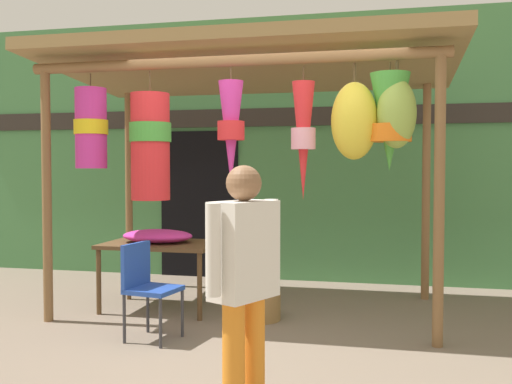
{
  "coord_description": "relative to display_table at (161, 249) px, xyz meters",
  "views": [
    {
      "loc": [
        1.11,
        -5.05,
        1.5
      ],
      "look_at": [
        -0.23,
        0.79,
        1.25
      ],
      "focal_mm": 41.02,
      "sensor_mm": 36.0,
      "label": 1
    }
  ],
  "objects": [
    {
      "name": "shop_facade",
      "position": [
        1.23,
        2.01,
        1.11
      ],
      "size": [
        10.88,
        0.29,
        3.5
      ],
      "color": "#47844C",
      "rests_on": "ground_plane"
    },
    {
      "name": "wicker_basket_by_table",
      "position": [
        1.1,
        -0.19,
        -0.5
      ],
      "size": [
        0.42,
        0.42,
        0.27
      ],
      "primitive_type": "cylinder",
      "color": "olive",
      "rests_on": "ground_plane"
    },
    {
      "name": "flower_heap_on_table",
      "position": [
        -0.03,
        -0.01,
        0.14
      ],
      "size": [
        0.76,
        0.53,
        0.14
      ],
      "color": "#D13399",
      "rests_on": "display_table"
    },
    {
      "name": "market_stall_canopy",
      "position": [
        1.01,
        -0.06,
        1.64
      ],
      "size": [
        4.14,
        2.33,
        2.71
      ],
      "color": "brown",
      "rests_on": "ground_plane"
    },
    {
      "name": "vendor_in_orange",
      "position": [
        1.54,
        -2.53,
        0.25
      ],
      "size": [
        0.38,
        0.54,
        1.51
      ],
      "color": "orange",
      "rests_on": "ground_plane"
    },
    {
      "name": "folding_chair",
      "position": [
        0.28,
        -1.05,
        -0.13
      ],
      "size": [
        0.46,
        0.46,
        0.84
      ],
      "color": "#2347A8",
      "rests_on": "ground_plane"
    },
    {
      "name": "ground_plane",
      "position": [
        1.24,
        -0.7,
        -0.64
      ],
      "size": [
        30.0,
        30.0,
        0.0
      ],
      "primitive_type": "plane",
      "color": "#756656"
    },
    {
      "name": "display_table",
      "position": [
        0.0,
        0.0,
        0.0
      ],
      "size": [
        1.18,
        0.8,
        0.71
      ],
      "color": "brown",
      "rests_on": "ground_plane"
    }
  ]
}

